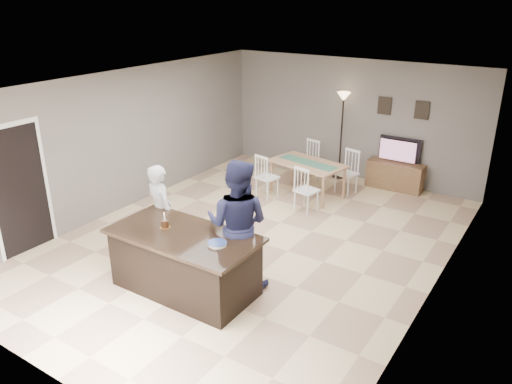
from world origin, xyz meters
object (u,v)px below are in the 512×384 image
Objects in this scene: kitchen_island at (185,262)px; tv_console at (395,176)px; woman at (161,212)px; birthday_cake at (165,224)px; dining_table at (307,168)px; plate_stack at (217,244)px; man at (237,224)px; television at (399,150)px; floor_lamp at (343,112)px.

tv_console is (1.20, 5.57, -0.15)m from kitchen_island.
woman reaches higher than birthday_cake.
plate_stack is at bearing -67.30° from dining_table.
man reaches higher than kitchen_island.
woman is 6.09× the size of plate_stack.
television reaches higher than dining_table.
kitchen_island is at bearing -75.37° from dining_table.
floor_lamp is at bearing 91.31° from kitchen_island.
man is at bearing -162.65° from woman.
man reaches higher than birthday_cake.
television is 0.46× the size of floor_lamp.
tv_console is at bearing 77.84° from kitchen_island.
man reaches higher than woman.
kitchen_island is 1.08× the size of dining_table.
kitchen_island is 4.21m from dining_table.
floor_lamp is at bearing 2.16° from television.
woman is at bearing 138.18° from birthday_cake.
floor_lamp is (-1.33, 0.02, 1.24)m from tv_console.
floor_lamp is (-0.67, 5.04, 0.57)m from man.
dining_table is at bearing -83.60° from woman.
kitchen_island is 0.76m from plate_stack.
dining_table is at bearing -94.76° from floor_lamp.
man reaches higher than dining_table.
tv_console is at bearing -95.83° from woman.
birthday_cake is at bearing -92.28° from floor_lamp.
kitchen_island is 9.41× the size of birthday_cake.
man is 1.04m from birthday_cake.
woman reaches higher than plate_stack.
television is at bearing 74.61° from birthday_cake.
television is 2.06m from dining_table.
man is 7.43× the size of plate_stack.
plate_stack reaches higher than dining_table.
plate_stack is (1.55, -0.56, 0.13)m from woman.
birthday_cake is (0.60, -0.54, 0.17)m from woman.
woman is 6.90× the size of birthday_cake.
television is 4.00× the size of birthday_cake.
floor_lamp is (0.22, 5.58, 0.58)m from birthday_cake.
floor_lamp reaches higher than television.
birthday_cake is at bearing -105.58° from tv_console.
kitchen_island is 1.12× the size of man.
woman reaches higher than dining_table.
television is at bearing 77.99° from kitchen_island.
tv_console is 0.57m from television.
man is at bearing 45.61° from kitchen_island.
floor_lamp reaches higher than dining_table.
dining_table is (0.71, 3.65, -0.19)m from woman.
woman is at bearing -99.27° from floor_lamp.
kitchen_island is 1.09× the size of floor_lamp.
kitchen_island is 1.79× the size of tv_console.
birthday_cake reaches higher than plate_stack.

